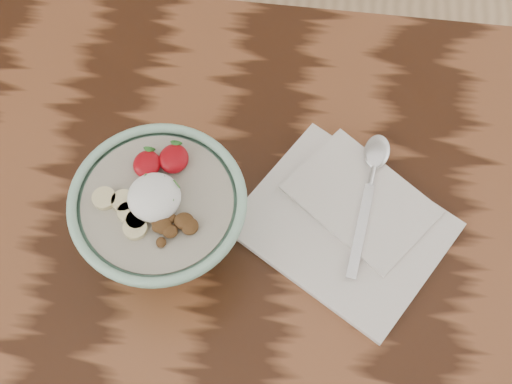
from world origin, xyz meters
TOP-DOWN VIEW (x-y plane):
  - table at (0.00, 0.00)cm, footprint 160.00×90.00cm
  - breakfast_bowl at (-10.28, 6.80)cm, footprint 19.79×19.79cm
  - napkin at (11.45, 11.50)cm, footprint 29.88×28.38cm
  - spoon at (14.11, 18.24)cm, footprint 4.87×20.14cm

SIDE VIEW (x-z plane):
  - table at x=0.00cm, z-range 28.20..103.20cm
  - napkin at x=11.45cm, z-range 74.88..76.33cm
  - spoon at x=14.11cm, z-range 76.36..77.40cm
  - breakfast_bowl at x=-10.28cm, z-range 75.02..88.43cm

